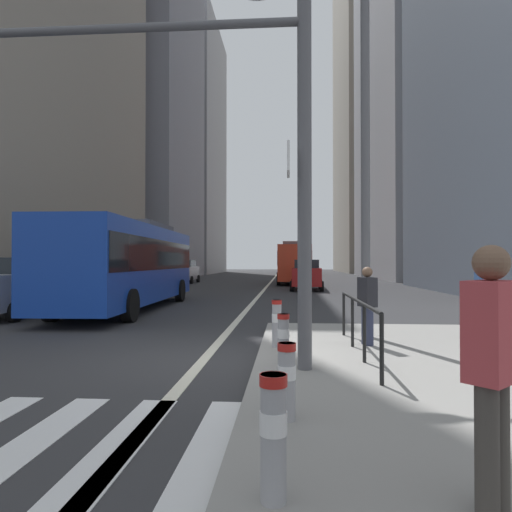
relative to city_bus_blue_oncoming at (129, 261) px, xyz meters
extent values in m
plane|color=#303033|center=(4.47, 11.58, -1.84)|extent=(160.00, 160.00, 0.00)
cube|color=silver|center=(3.47, -12.42, -1.83)|extent=(0.45, 3.20, 0.01)
cube|color=silver|center=(4.37, -12.42, -1.83)|extent=(0.45, 3.20, 0.01)
cube|color=silver|center=(5.27, -12.42, -1.83)|extent=(0.45, 3.20, 0.01)
cube|color=silver|center=(6.17, -12.42, -1.83)|extent=(0.45, 3.20, 0.01)
cube|color=silver|center=(7.07, -12.42, -1.83)|extent=(0.45, 3.20, 0.01)
cube|color=beige|center=(4.47, 21.58, -1.83)|extent=(0.20, 80.00, 0.01)
cube|color=gray|center=(-11.53, 33.51, 20.88)|extent=(12.73, 17.79, 45.43)
cube|color=#9E9EA3|center=(-11.53, 54.91, 18.27)|extent=(12.43, 20.06, 40.21)
cube|color=#9E9EA3|center=(21.47, 35.13, 22.12)|extent=(12.21, 24.28, 47.92)
cube|color=gray|center=(21.47, 64.53, 26.95)|extent=(12.23, 24.49, 57.56)
cube|color=#14389E|center=(0.00, -0.03, -0.11)|extent=(2.81, 10.98, 2.75)
cube|color=black|center=(0.00, -0.03, 0.23)|extent=(2.85, 10.76, 1.10)
cube|color=#4C4C51|center=(-0.05, 1.61, 1.41)|extent=(1.86, 3.98, 0.30)
cylinder|color=black|center=(1.30, -3.49, -1.34)|extent=(0.33, 1.01, 1.00)
cylinder|color=black|center=(-1.10, -3.56, -1.34)|extent=(0.33, 1.01, 1.00)
cylinder|color=black|center=(1.10, 3.49, -1.34)|extent=(0.33, 1.01, 1.00)
cylinder|color=black|center=(-1.30, 3.43, -1.34)|extent=(0.33, 1.01, 1.00)
cube|color=silver|center=(-3.06, -2.32, -0.97)|extent=(1.84, 4.32, 1.10)
cube|color=black|center=(-3.06, -2.17, -0.16)|extent=(1.52, 2.34, 0.52)
cylinder|color=black|center=(-2.13, -3.77, -1.52)|extent=(0.23, 0.64, 0.64)
cylinder|color=black|center=(-2.17, -0.84, -1.52)|extent=(0.23, 0.64, 0.64)
cylinder|color=black|center=(-3.99, -0.87, -1.52)|extent=(0.23, 0.64, 0.64)
cube|color=red|center=(6.48, 21.47, -0.11)|extent=(2.53, 11.22, 2.75)
cube|color=black|center=(6.48, 21.47, 0.23)|extent=(2.57, 10.99, 1.10)
cube|color=#4C4C51|center=(6.48, 19.79, 1.41)|extent=(1.76, 4.04, 0.30)
cylinder|color=black|center=(5.26, 25.05, -1.34)|extent=(0.30, 1.00, 1.00)
cylinder|color=black|center=(7.66, 25.06, -1.34)|extent=(0.30, 1.00, 1.00)
cylinder|color=black|center=(5.29, 17.88, -1.34)|extent=(0.30, 1.00, 1.00)
cylinder|color=black|center=(7.69, 17.89, -1.34)|extent=(0.30, 1.00, 1.00)
cube|color=red|center=(7.70, 44.24, -0.11)|extent=(2.52, 10.75, 2.75)
cube|color=black|center=(7.70, 44.24, 0.23)|extent=(2.56, 10.54, 1.10)
cube|color=#4C4C51|center=(7.70, 42.63, 1.41)|extent=(1.76, 3.87, 0.30)
cylinder|color=black|center=(6.49, 47.68, -1.34)|extent=(0.30, 1.00, 1.00)
cylinder|color=black|center=(8.89, 47.68, -1.34)|extent=(0.30, 1.00, 1.00)
cylinder|color=black|center=(6.50, 40.80, -1.34)|extent=(0.30, 1.00, 1.00)
cylinder|color=black|center=(8.90, 40.80, -1.34)|extent=(0.30, 1.00, 1.00)
cube|color=silver|center=(-2.80, 20.85, -0.97)|extent=(1.83, 4.34, 1.10)
cube|color=black|center=(-2.80, 21.00, -0.16)|extent=(1.52, 2.35, 0.52)
cylinder|color=black|center=(-1.87, 19.39, -1.52)|extent=(0.23, 0.64, 0.64)
cylinder|color=black|center=(-3.69, 19.37, -1.52)|extent=(0.23, 0.64, 0.64)
cylinder|color=black|center=(-1.91, 22.33, -1.52)|extent=(0.23, 0.64, 0.64)
cylinder|color=black|center=(-3.73, 22.31, -1.52)|extent=(0.23, 0.64, 0.64)
cube|color=maroon|center=(7.20, 12.15, -0.97)|extent=(1.94, 4.32, 1.10)
cube|color=black|center=(7.20, 12.00, -0.16)|extent=(1.58, 2.35, 0.52)
cylinder|color=black|center=(6.35, 13.63, -1.52)|extent=(0.24, 0.65, 0.64)
cylinder|color=black|center=(8.17, 13.56, -1.52)|extent=(0.24, 0.65, 0.64)
cylinder|color=black|center=(6.24, 10.74, -1.52)|extent=(0.24, 0.65, 0.64)
cylinder|color=black|center=(8.06, 10.67, -1.52)|extent=(0.24, 0.65, 0.64)
cylinder|color=#515156|center=(6.27, -9.58, 1.31)|extent=(0.22, 0.22, 6.00)
cylinder|color=#515156|center=(2.96, -9.58, 3.71)|extent=(6.61, 0.14, 0.14)
cube|color=white|center=(6.02, -9.76, 1.51)|extent=(0.04, 0.60, 0.44)
cylinder|color=#56565B|center=(7.74, -6.44, 2.31)|extent=(0.20, 0.20, 8.00)
cylinder|color=#99999E|center=(5.91, -13.42, -1.25)|extent=(0.18, 0.18, 0.88)
cylinder|color=white|center=(5.91, -13.42, -1.14)|extent=(0.19, 0.19, 0.16)
cylinder|color=#B21E19|center=(5.91, -13.42, -0.85)|extent=(0.20, 0.20, 0.08)
cylinder|color=#99999E|center=(6.00, -11.82, -1.28)|extent=(0.18, 0.18, 0.80)
cylinder|color=white|center=(6.00, -11.82, -1.19)|extent=(0.19, 0.19, 0.14)
cylinder|color=#B21E19|center=(6.00, -11.82, -0.92)|extent=(0.20, 0.20, 0.08)
cylinder|color=#99999E|center=(5.94, -9.35, -1.28)|extent=(0.18, 0.18, 0.82)
cylinder|color=white|center=(5.94, -9.35, -1.18)|extent=(0.19, 0.19, 0.15)
cylinder|color=#B21E19|center=(5.94, -9.35, -0.91)|extent=(0.20, 0.20, 0.08)
cylinder|color=#99999E|center=(5.79, -7.84, -1.23)|extent=(0.18, 0.18, 0.91)
cylinder|color=white|center=(5.79, -7.84, -1.12)|extent=(0.19, 0.19, 0.16)
cylinder|color=#B21E19|center=(5.79, -7.84, -0.81)|extent=(0.20, 0.20, 0.08)
cylinder|color=black|center=(7.27, -10.41, -1.21)|extent=(0.06, 0.06, 0.95)
cylinder|color=black|center=(7.27, -9.05, -1.21)|extent=(0.06, 0.06, 0.95)
cylinder|color=black|center=(7.27, -7.69, -1.21)|extent=(0.06, 0.06, 0.95)
cylinder|color=black|center=(7.27, -6.33, -1.21)|extent=(0.06, 0.06, 0.95)
cylinder|color=black|center=(7.27, -8.37, -0.74)|extent=(0.06, 4.08, 0.06)
cylinder|color=#423D38|center=(7.41, -13.40, -1.25)|extent=(0.15, 0.15, 0.86)
cylinder|color=#423D38|center=(7.30, -13.51, -1.25)|extent=(0.15, 0.15, 0.86)
cube|color=#B73D42|center=(7.35, -13.45, -0.49)|extent=(0.44, 0.44, 0.67)
sphere|color=brown|center=(7.35, -13.45, -0.04)|extent=(0.24, 0.24, 0.24)
cylinder|color=#2D334C|center=(7.62, -7.55, -1.31)|extent=(0.15, 0.15, 0.76)
cylinder|color=#2D334C|center=(7.56, -7.40, -1.31)|extent=(0.15, 0.15, 0.76)
cube|color=#232328|center=(7.59, -7.48, -0.63)|extent=(0.36, 0.44, 0.59)
sphere|color=brown|center=(7.59, -7.48, -0.24)|extent=(0.21, 0.21, 0.21)
cylinder|color=#423D38|center=(10.24, -6.38, -1.26)|extent=(0.15, 0.15, 0.86)
cylinder|color=#423D38|center=(10.37, -6.47, -1.26)|extent=(0.15, 0.15, 0.86)
cube|color=#38568E|center=(10.30, -6.43, -0.50)|extent=(0.45, 0.41, 0.66)
sphere|color=#9E7556|center=(10.30, -6.43, -0.05)|extent=(0.24, 0.24, 0.24)
camera|label=1|loc=(6.01, -16.51, -0.03)|focal=31.29mm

